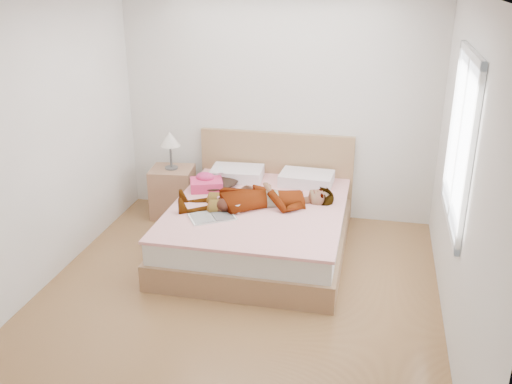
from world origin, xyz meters
TOP-DOWN VIEW (x-y plane):
  - ground at (0.00, 0.00)m, footprint 4.00×4.00m
  - woman at (-0.01, 0.98)m, footprint 1.74×1.09m
  - hair at (-0.58, 1.43)m, footprint 0.60×0.68m
  - phone at (-0.51, 1.38)m, footprint 0.08×0.11m
  - room_shell at (1.77, 0.30)m, footprint 4.00×4.00m
  - bed at (0.00, 1.04)m, footprint 1.80×2.08m
  - towel at (-0.65, 1.28)m, footprint 0.42×0.38m
  - magazine at (-0.38, 0.57)m, footprint 0.52×0.47m
  - coffee_mug at (-0.17, 0.75)m, footprint 0.12×0.10m
  - plush_toy at (-0.31, 0.76)m, footprint 0.20×0.25m
  - nightstand at (-1.18, 1.63)m, footprint 0.53×0.48m

SIDE VIEW (x-z plane):
  - ground at x=0.00m, z-range 0.00..0.00m
  - bed at x=0.00m, z-range -0.22..0.78m
  - nightstand at x=-1.18m, z-range -0.18..0.86m
  - magazine at x=-0.38m, z-range 0.51..0.53m
  - hair at x=-0.58m, z-range 0.51..0.60m
  - coffee_mug at x=-0.17m, z-range 0.51..0.60m
  - plush_toy at x=-0.31m, z-range 0.51..0.64m
  - towel at x=-0.65m, z-range 0.49..0.67m
  - woman at x=-0.01m, z-range 0.51..0.73m
  - phone at x=-0.51m, z-range 0.68..0.74m
  - room_shell at x=1.77m, z-range -0.50..3.50m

